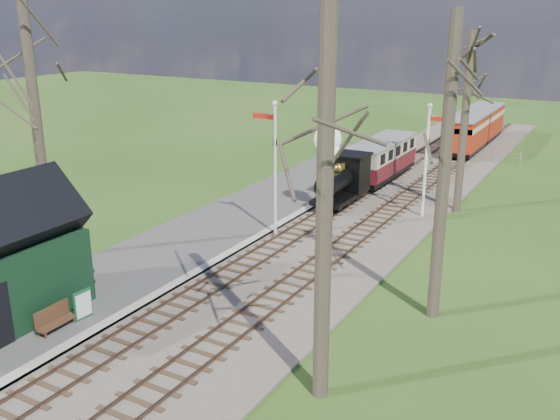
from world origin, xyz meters
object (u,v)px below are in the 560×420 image
Objects in this scene: locomotive at (340,170)px; coach at (382,158)px; semaphore_near at (274,160)px; sign_board at (83,305)px; red_carriage_b at (483,122)px; bench at (54,318)px; semaphore_far at (428,153)px; person at (89,277)px; red_carriage_a at (466,134)px.

locomotive is 0.62× the size of coach.
sign_board is at bearing -97.05° from semaphore_near.
sign_board is at bearing -97.17° from red_carriage_b.
bench is at bearing -97.85° from locomotive.
coach is 7.02× the size of sign_board.
sign_board reaches higher than bench.
red_carriage_b is (3.37, 26.63, -2.05)m from semaphore_near.
semaphore_far is 4.61m from locomotive.
semaphore_far is at bearing -85.09° from red_carriage_b.
red_carriage_b is 35.94m from person.
coach is 22.94m from bench.
locomotive is 6.09m from coach.
coach is 20.65m from person.
bench is at bearing -97.86° from semaphore_near.
semaphore_far is 1.06× the size of red_carriage_a.
locomotive is (0.76, 5.50, -1.59)m from semaphore_near.
locomotive is (-4.39, -0.50, -1.32)m from semaphore_far.
locomotive reaches higher than red_carriage_a.
semaphore_near reaches higher than red_carriage_a.
bench is at bearing -98.64° from red_carriage_a.
red_carriage_a is (2.60, 9.57, 0.08)m from coach.
red_carriage_a is 5.38× the size of sign_board.
red_carriage_b is at bearing 15.42° from person.
semaphore_near reaches higher than person.
sign_board is 1.89m from person.
red_carriage_b is (0.00, 5.50, 0.00)m from red_carriage_a.
coach is 9.92m from red_carriage_a.
red_carriage_b is at bearing 90.00° from red_carriage_a.
semaphore_far reaches higher than red_carriage_b.
red_carriage_a is at bearing 96.69° from semaphore_far.
locomotive is 4.39× the size of sign_board.
locomotive is at bearing -90.11° from coach.
semaphore_near is at bearing 82.14° from bench.
person is (-3.23, -14.33, -1.19)m from locomotive.
semaphore_near is 10.76m from sign_board.
locomotive reaches higher than person.
person reaches higher than bench.
red_carriage_b is at bearing 80.21° from coach.
sign_board is at bearing 73.87° from bench.
red_carriage_a is at bearing -90.00° from red_carriage_b.
coach is at bearing 89.89° from locomotive.
semaphore_far is 1.06× the size of red_carriage_b.
semaphore_far is 0.81× the size of coach.
sign_board is (-1.27, -10.28, -2.92)m from semaphore_near.
locomotive reaches higher than coach.
red_carriage_a is 30.53m from person.
red_carriage_b reaches higher than bench.
person is (-2.47, -8.82, -2.78)m from semaphore_near.
semaphore_near is 21.50m from red_carriage_a.
semaphore_near is 1.16× the size of red_carriage_a.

